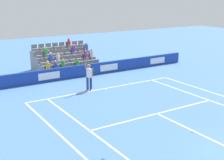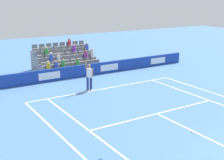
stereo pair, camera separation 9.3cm
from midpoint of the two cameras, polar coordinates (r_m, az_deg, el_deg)
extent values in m
cube|color=white|center=(21.28, -1.19, -1.57)|extent=(10.97, 0.10, 0.01)
cube|color=white|center=(17.05, 8.36, -6.10)|extent=(8.23, 0.10, 0.01)
cube|color=white|center=(14.97, 16.37, -9.73)|extent=(0.10, 6.40, 0.01)
cube|color=white|center=(14.54, -3.15, -9.87)|extent=(0.10, 11.89, 0.01)
cube|color=white|center=(19.56, 18.51, -3.93)|extent=(0.10, 11.89, 0.01)
cube|color=white|center=(14.00, -8.15, -11.05)|extent=(0.10, 11.89, 0.01)
cube|color=white|center=(21.20, -1.05, -1.63)|extent=(0.10, 0.20, 0.01)
cube|color=#193899|center=(24.31, -5.68, 1.64)|extent=(20.57, 0.20, 0.93)
cube|color=white|center=(28.39, 8.52, 3.53)|extent=(1.65, 0.01, 0.52)
cube|color=white|center=(25.42, -0.37, 2.32)|extent=(1.65, 0.01, 0.52)
cube|color=white|center=(23.22, -11.24, 0.77)|extent=(1.65, 0.01, 0.52)
cylinder|color=navy|center=(20.88, -3.74, -0.65)|extent=(0.16, 0.16, 0.90)
cylinder|color=navy|center=(20.78, -4.34, -0.74)|extent=(0.16, 0.16, 0.90)
cube|color=white|center=(21.00, -3.72, -1.73)|extent=(0.14, 0.27, 0.08)
cube|color=white|center=(20.90, -4.32, -1.82)|extent=(0.14, 0.27, 0.08)
cube|color=white|center=(20.64, -4.08, 1.30)|extent=(0.24, 0.37, 0.60)
sphere|color=#9E7251|center=(20.53, -4.10, 2.55)|extent=(0.24, 0.24, 0.24)
cylinder|color=#9E7251|center=(20.41, -4.67, 2.89)|extent=(0.09, 0.09, 0.62)
cylinder|color=#9E7251|center=(20.68, -3.47, 1.40)|extent=(0.09, 0.09, 0.56)
cylinder|color=black|center=(20.32, -4.70, 4.13)|extent=(0.04, 0.04, 0.28)
torus|color=red|center=(20.27, -4.72, 4.91)|extent=(0.05, 0.31, 0.31)
sphere|color=#D1E533|center=(20.22, -4.74, 5.69)|extent=(0.07, 0.07, 0.07)
cube|color=gray|center=(25.31, -6.75, 1.56)|extent=(4.96, 0.95, 0.42)
cube|color=slate|center=(26.21, -2.48, 2.82)|extent=(0.48, 0.44, 0.20)
cube|color=slate|center=(26.32, -2.70, 3.43)|extent=(0.48, 0.04, 0.30)
cube|color=slate|center=(25.92, -3.67, 2.66)|extent=(0.48, 0.44, 0.20)
cube|color=slate|center=(26.03, -3.89, 3.28)|extent=(0.48, 0.04, 0.30)
cube|color=slate|center=(25.64, -4.89, 2.50)|extent=(0.48, 0.44, 0.20)
cube|color=slate|center=(25.76, -5.11, 3.12)|extent=(0.48, 0.04, 0.30)
cube|color=slate|center=(25.37, -6.14, 2.33)|extent=(0.48, 0.44, 0.20)
cube|color=slate|center=(25.49, -6.35, 2.96)|extent=(0.48, 0.04, 0.30)
cube|color=slate|center=(25.11, -7.41, 2.15)|extent=(0.48, 0.44, 0.20)
cube|color=slate|center=(25.23, -7.62, 2.79)|extent=(0.48, 0.04, 0.30)
cube|color=slate|center=(24.87, -8.71, 1.98)|extent=(0.48, 0.44, 0.20)
cube|color=slate|center=(24.99, -8.91, 2.62)|extent=(0.48, 0.04, 0.30)
cube|color=slate|center=(24.64, -10.03, 1.79)|extent=(0.48, 0.44, 0.20)
cube|color=slate|center=(24.76, -10.23, 2.45)|extent=(0.48, 0.04, 0.30)
cube|color=slate|center=(24.42, -11.37, 1.60)|extent=(0.48, 0.44, 0.20)
cube|color=slate|center=(24.55, -11.57, 2.26)|extent=(0.48, 0.04, 0.30)
cube|color=gray|center=(26.10, -7.66, 2.42)|extent=(4.96, 0.95, 0.84)
cube|color=slate|center=(26.93, -3.49, 4.06)|extent=(0.48, 0.44, 0.20)
cube|color=slate|center=(27.06, -3.70, 4.65)|extent=(0.48, 0.04, 0.30)
cube|color=slate|center=(26.65, -4.66, 3.92)|extent=(0.48, 0.44, 0.20)
cube|color=slate|center=(26.78, -4.87, 4.52)|extent=(0.48, 0.04, 0.30)
cube|color=slate|center=(26.38, -5.86, 3.77)|extent=(0.48, 0.44, 0.20)
cube|color=slate|center=(26.51, -6.07, 4.37)|extent=(0.48, 0.04, 0.30)
cube|color=slate|center=(26.12, -7.08, 3.62)|extent=(0.48, 0.44, 0.20)
cube|color=slate|center=(26.25, -7.28, 4.23)|extent=(0.48, 0.04, 0.30)
cube|color=slate|center=(25.87, -8.33, 3.46)|extent=(0.48, 0.44, 0.20)
cube|color=slate|center=(26.00, -8.53, 4.08)|extent=(0.48, 0.04, 0.30)
cube|color=slate|center=(25.63, -9.59, 3.30)|extent=(0.48, 0.44, 0.20)
cube|color=slate|center=(25.77, -9.79, 3.92)|extent=(0.48, 0.04, 0.30)
cube|color=slate|center=(25.41, -10.88, 3.13)|extent=(0.48, 0.44, 0.20)
cube|color=slate|center=(25.55, -11.08, 3.76)|extent=(0.48, 0.04, 0.30)
cube|color=slate|center=(25.20, -12.20, 2.96)|extent=(0.48, 0.44, 0.20)
cube|color=slate|center=(25.34, -12.38, 3.59)|extent=(0.48, 0.04, 0.30)
cube|color=gray|center=(26.91, -8.52, 3.24)|extent=(4.96, 0.95, 1.26)
cube|color=slate|center=(27.68, -4.45, 5.24)|extent=(0.48, 0.44, 0.20)
cube|color=slate|center=(27.81, -4.65, 5.81)|extent=(0.48, 0.04, 0.30)
cube|color=slate|center=(27.41, -5.60, 5.11)|extent=(0.48, 0.44, 0.20)
cube|color=slate|center=(27.54, -5.80, 5.68)|extent=(0.48, 0.04, 0.30)
cube|color=slate|center=(27.14, -6.78, 4.98)|extent=(0.48, 0.44, 0.20)
cube|color=slate|center=(27.28, -6.97, 5.55)|extent=(0.48, 0.04, 0.30)
cube|color=slate|center=(26.89, -7.97, 4.84)|extent=(0.48, 0.44, 0.20)
cube|color=slate|center=(27.02, -8.17, 5.42)|extent=(0.48, 0.04, 0.30)
cube|color=slate|center=(26.65, -9.19, 4.69)|extent=(0.48, 0.44, 0.20)
cube|color=slate|center=(26.79, -9.38, 5.28)|extent=(0.48, 0.04, 0.30)
cube|color=slate|center=(26.42, -10.43, 4.55)|extent=(0.48, 0.44, 0.20)
cube|color=slate|center=(26.56, -10.62, 5.14)|extent=(0.48, 0.04, 0.30)
cube|color=slate|center=(26.20, -11.69, 4.39)|extent=(0.48, 0.44, 0.20)
cube|color=slate|center=(26.34, -11.87, 4.99)|extent=(0.48, 0.04, 0.30)
cube|color=slate|center=(26.00, -12.97, 4.24)|extent=(0.48, 0.44, 0.20)
cube|color=slate|center=(26.14, -13.15, 4.84)|extent=(0.48, 0.04, 0.30)
cube|color=gray|center=(27.72, -9.33, 4.00)|extent=(4.96, 0.95, 1.68)
cube|color=slate|center=(28.45, -5.36, 6.35)|extent=(0.48, 0.44, 0.20)
cube|color=slate|center=(28.59, -5.55, 6.89)|extent=(0.48, 0.04, 0.30)
cube|color=slate|center=(28.18, -6.49, 6.23)|extent=(0.48, 0.44, 0.20)
cube|color=slate|center=(28.32, -6.68, 6.78)|extent=(0.48, 0.04, 0.30)
cube|color=slate|center=(27.92, -7.64, 6.11)|extent=(0.48, 0.44, 0.20)
cube|color=slate|center=(28.06, -7.83, 6.67)|extent=(0.48, 0.04, 0.30)
cube|color=slate|center=(27.68, -8.82, 5.98)|extent=(0.48, 0.44, 0.20)
cube|color=slate|center=(27.82, -9.00, 6.55)|extent=(0.48, 0.04, 0.30)
cube|color=slate|center=(27.44, -10.01, 5.85)|extent=(0.48, 0.44, 0.20)
cube|color=slate|center=(27.59, -10.19, 6.42)|extent=(0.48, 0.04, 0.30)
cube|color=slate|center=(27.22, -11.22, 5.72)|extent=(0.48, 0.44, 0.20)
cube|color=slate|center=(27.37, -11.40, 6.29)|extent=(0.48, 0.04, 0.30)
cube|color=slate|center=(27.01, -12.45, 5.58)|extent=(0.48, 0.44, 0.20)
cube|color=slate|center=(27.16, -12.63, 6.15)|extent=(0.48, 0.04, 0.30)
cube|color=slate|center=(26.81, -13.70, 5.43)|extent=(0.48, 0.44, 0.20)
cube|color=slate|center=(26.96, -13.87, 6.01)|extent=(0.48, 0.04, 0.30)
cylinder|color=green|center=(24.83, -8.79, 2.82)|extent=(0.28, 0.28, 0.53)
sphere|color=#D3A884|center=(24.76, -8.82, 3.64)|extent=(0.20, 0.20, 0.20)
cylinder|color=blue|center=(27.67, -4.51, 5.97)|extent=(0.28, 0.28, 0.50)
sphere|color=#D3A884|center=(27.61, -4.53, 6.68)|extent=(0.20, 0.20, 0.20)
cylinder|color=blue|center=(24.61, -10.11, 2.58)|extent=(0.28, 0.28, 0.47)
sphere|color=#D3A884|center=(24.54, -10.14, 3.35)|extent=(0.20, 0.20, 0.20)
cylinder|color=blue|center=(25.38, -10.97, 3.97)|extent=(0.28, 0.28, 0.54)
sphere|color=beige|center=(25.32, -11.01, 4.79)|extent=(0.20, 0.20, 0.20)
cylinder|color=green|center=(26.19, -11.77, 5.10)|extent=(0.28, 0.28, 0.44)
sphere|color=#D3A884|center=(26.14, -11.81, 5.79)|extent=(0.20, 0.20, 0.20)
cylinder|color=purple|center=(26.63, -4.73, 4.61)|extent=(0.28, 0.28, 0.44)
sphere|color=#9E7251|center=(26.58, -4.74, 5.28)|extent=(0.20, 0.20, 0.20)
cylinder|color=yellow|center=(24.39, -11.46, 2.44)|extent=(0.28, 0.28, 0.51)
sphere|color=beige|center=(24.31, -11.50, 3.26)|extent=(0.20, 0.20, 0.20)
cylinder|color=green|center=(25.34, -6.21, 3.06)|extent=(0.28, 0.28, 0.45)
sphere|color=#9E7251|center=(25.27, -6.23, 3.78)|extent=(0.20, 0.20, 0.20)
cylinder|color=white|center=(26.91, -3.55, 4.81)|extent=(0.28, 0.28, 0.49)
sphere|color=#D3A884|center=(26.85, -3.56, 5.54)|extent=(0.20, 0.20, 0.20)
cylinder|color=white|center=(25.61, -9.67, 4.04)|extent=(0.28, 0.28, 0.46)
sphere|color=#D3A884|center=(25.55, -9.70, 4.76)|extent=(0.20, 0.20, 0.20)
cylinder|color=purple|center=(27.13, -6.84, 5.68)|extent=(0.28, 0.28, 0.46)
sphere|color=#D3A884|center=(27.08, -6.86, 6.36)|extent=(0.20, 0.20, 0.20)
cylinder|color=red|center=(27.92, -7.71, 6.76)|extent=(0.28, 0.28, 0.43)
sphere|color=#9E7251|center=(27.87, -7.73, 7.40)|extent=(0.20, 0.20, 0.20)
sphere|color=#D1E533|center=(15.16, 14.54, -9.14)|extent=(0.07, 0.07, 0.07)
camera|label=1|loc=(0.05, -89.86, 0.04)|focal=50.02mm
camera|label=2|loc=(0.05, 90.14, -0.04)|focal=50.02mm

